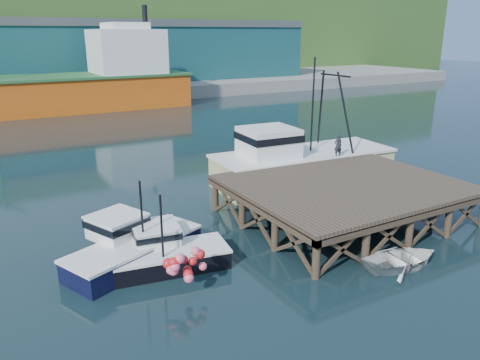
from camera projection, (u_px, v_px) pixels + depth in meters
ground at (261, 238)px, 24.06m from camera, size 300.00×300.00×0.00m
wharf at (347, 186)px, 25.93m from camera, size 12.00×10.00×2.62m
far_quay at (47, 87)px, 81.64m from camera, size 160.00×40.00×2.00m
warehouse_mid at (47, 56)px, 75.85m from camera, size 28.00×16.00×9.00m
warehouse_right at (213, 52)px, 90.09m from camera, size 30.00×16.00×9.00m
cargo_ship at (0, 89)px, 58.73m from camera, size 55.50×10.00×13.75m
hillside at (20, 28)px, 103.43m from camera, size 220.00×50.00×22.00m
boat_navy at (130, 245)px, 21.35m from camera, size 6.92×4.85×4.07m
boat_black at (160, 253)px, 20.88m from camera, size 6.27×5.22×3.71m
trawler at (300, 158)px, 32.38m from camera, size 13.05×5.39×8.56m
dinghy at (402, 259)px, 20.97m from camera, size 4.05×3.13×0.77m
dockworker at (338, 146)px, 31.00m from camera, size 0.62×0.46×1.56m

